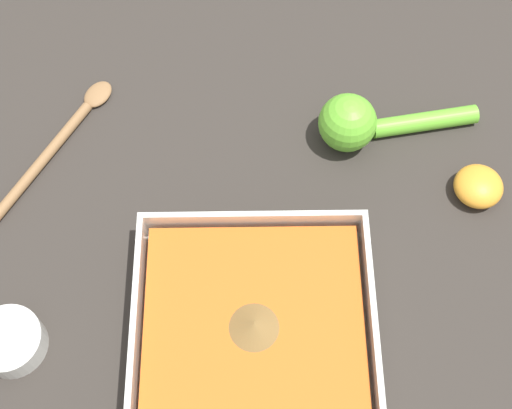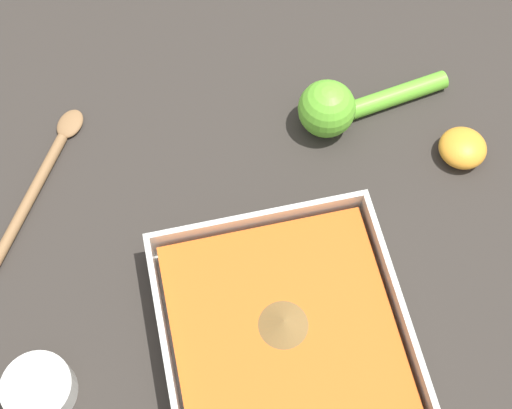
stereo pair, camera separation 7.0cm
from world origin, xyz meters
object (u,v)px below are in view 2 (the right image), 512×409
(square_dish, at_px, (283,330))
(lemon_squeezer, at_px, (339,106))
(wooden_spoon, at_px, (42,176))
(lemon_half, at_px, (463,148))
(spice_bowl, at_px, (39,389))

(square_dish, relative_size, lemon_squeezer, 1.25)
(lemon_squeezer, relative_size, wooden_spoon, 0.97)
(lemon_half, bearing_deg, lemon_squeezer, -31.21)
(square_dish, xyz_separation_m, spice_bowl, (0.24, 0.00, -0.01))
(spice_bowl, xyz_separation_m, lemon_squeezer, (-0.36, -0.24, 0.02))
(lemon_squeezer, distance_m, wooden_spoon, 0.34)
(square_dish, distance_m, lemon_half, 0.30)
(square_dish, height_order, lemon_half, square_dish)
(lemon_squeezer, bearing_deg, lemon_half, 139.61)
(lemon_half, bearing_deg, square_dish, 33.26)
(lemon_half, xyz_separation_m, wooden_spoon, (0.47, -0.07, -0.01))
(spice_bowl, relative_size, lemon_half, 1.26)
(square_dish, relative_size, lemon_half, 4.36)
(lemon_squeezer, bearing_deg, wooden_spoon, -8.55)
(square_dish, distance_m, lemon_squeezer, 0.27)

